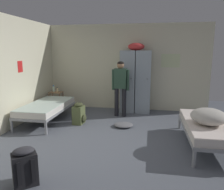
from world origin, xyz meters
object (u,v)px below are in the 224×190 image
(bed_left_rear, at_px, (47,107))
(backpack_olive, at_px, (79,114))
(person_traveler, at_px, (120,84))
(lotion_bottle, at_px, (57,90))
(bedding_heap, at_px, (209,116))
(clothes_pile_grey, at_px, (123,125))
(locker_bank, at_px, (136,80))
(bed_right, at_px, (209,127))
(water_bottle, at_px, (54,89))
(backpack_black, at_px, (25,167))
(shelf_unit, at_px, (56,99))

(bed_left_rear, distance_m, backpack_olive, 0.91)
(person_traveler, xyz_separation_m, lotion_bottle, (-2.03, 0.33, -0.30))
(bedding_heap, bearing_deg, clothes_pile_grey, 150.67)
(bed_left_rear, distance_m, bedding_heap, 3.91)
(locker_bank, bearing_deg, bed_right, -54.99)
(bed_left_rear, xyz_separation_m, backpack_olive, (0.90, -0.06, -0.12))
(person_traveler, xyz_separation_m, water_bottle, (-2.18, 0.39, -0.28))
(bedding_heap, distance_m, lotion_bottle, 4.50)
(bedding_heap, distance_m, person_traveler, 2.68)
(bed_left_rear, bearing_deg, clothes_pile_grey, -2.85)
(locker_bank, distance_m, clothes_pile_grey, 1.74)
(backpack_black, bearing_deg, bedding_heap, 30.88)
(person_traveler, xyz_separation_m, clothes_pile_grey, (0.20, -0.89, -0.89))
(person_traveler, xyz_separation_m, backpack_olive, (-0.95, -0.85, -0.68))
(person_traveler, height_order, water_bottle, person_traveler)
(bed_left_rear, bearing_deg, backpack_olive, -3.55)
(bed_left_rear, relative_size, lotion_bottle, 11.83)
(bed_left_rear, distance_m, person_traveler, 2.09)
(shelf_unit, bearing_deg, backpack_black, -72.06)
(bed_right, xyz_separation_m, person_traveler, (-1.97, 1.70, 0.56))
(water_bottle, bearing_deg, bed_left_rear, -74.40)
(backpack_black, bearing_deg, person_traveler, 76.38)
(bed_left_rear, height_order, clothes_pile_grey, bed_left_rear)
(locker_bank, bearing_deg, lotion_bottle, -174.33)
(locker_bank, relative_size, bed_right, 1.09)
(lotion_bottle, relative_size, backpack_black, 0.29)
(lotion_bottle, xyz_separation_m, backpack_black, (1.18, -3.83, -0.38))
(bed_right, relative_size, backpack_black, 3.45)
(person_traveler, bearing_deg, locker_bank, 56.37)
(person_traveler, distance_m, water_bottle, 2.23)
(locker_bank, relative_size, person_traveler, 1.33)
(bed_right, xyz_separation_m, water_bottle, (-4.15, 2.09, 0.28))
(bed_left_rear, distance_m, lotion_bottle, 1.17)
(bed_left_rear, relative_size, water_bottle, 9.04)
(shelf_unit, bearing_deg, backpack_olive, -46.56)
(backpack_olive, distance_m, clothes_pile_grey, 1.17)
(person_traveler, distance_m, backpack_olive, 1.44)
(lotion_bottle, bearing_deg, bed_right, -26.90)
(clothes_pile_grey, bearing_deg, bed_left_rear, 177.15)
(shelf_unit, bearing_deg, bedding_heap, -29.01)
(bedding_heap, height_order, lotion_bottle, bedding_heap)
(person_traveler, bearing_deg, shelf_unit, 170.00)
(locker_bank, bearing_deg, backpack_black, -106.78)
(locker_bank, distance_m, bed_right, 2.83)
(bedding_heap, xyz_separation_m, person_traveler, (-1.91, 1.85, 0.30))
(locker_bank, height_order, person_traveler, locker_bank)
(bed_left_rear, xyz_separation_m, person_traveler, (1.85, 0.79, 0.56))
(shelf_unit, xyz_separation_m, clothes_pile_grey, (2.30, -1.26, -0.30))
(bed_right, height_order, clothes_pile_grey, bed_right)
(bedding_heap, relative_size, backpack_olive, 1.23)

